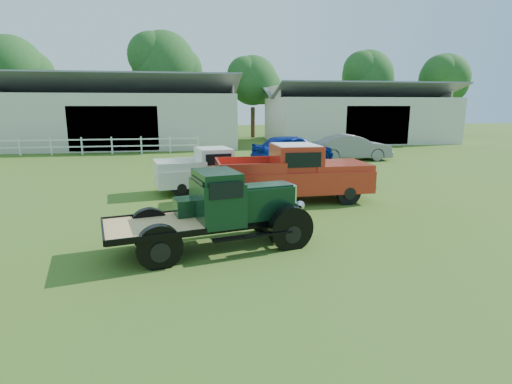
{
  "coord_description": "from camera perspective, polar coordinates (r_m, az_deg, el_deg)",
  "views": [
    {
      "loc": [
        -1.49,
        -9.24,
        3.36
      ],
      "look_at": [
        0.2,
        1.2,
        1.05
      ],
      "focal_mm": 28.0,
      "sensor_mm": 36.0,
      "label": 1
    }
  ],
  "objects": [
    {
      "name": "tree_d",
      "position": [
        47.46,
        15.54,
        13.85
      ],
      "size": [
        6.0,
        6.0,
        10.0
      ],
      "primitive_type": null,
      "color": "black",
      "rests_on": "ground"
    },
    {
      "name": "tree_a",
      "position": [
        45.4,
        -31.38,
        12.95
      ],
      "size": [
        6.3,
        6.3,
        10.5
      ],
      "primitive_type": null,
      "color": "black",
      "rests_on": "ground"
    },
    {
      "name": "misc_car_grey",
      "position": [
        25.71,
        13.53,
        6.22
      ],
      "size": [
        4.85,
        1.92,
        1.57
      ],
      "primitive_type": "imported",
      "rotation": [
        0.0,
        0.0,
        1.52
      ],
      "color": "slate",
      "rests_on": "ground"
    },
    {
      "name": "misc_car_blue",
      "position": [
        23.84,
        5.31,
        6.19
      ],
      "size": [
        5.29,
        3.34,
        1.68
      ],
      "primitive_type": "imported",
      "rotation": [
        0.0,
        0.0,
        1.87
      ],
      "color": "#07218F",
      "rests_on": "ground"
    },
    {
      "name": "red_pickup",
      "position": [
        14.19,
        5.22,
        2.77
      ],
      "size": [
        5.63,
        2.24,
        2.04
      ],
      "primitive_type": null,
      "rotation": [
        0.0,
        0.0,
        0.02
      ],
      "color": "#AF271A",
      "rests_on": "ground"
    },
    {
      "name": "vintage_flatbed",
      "position": [
        9.48,
        -6.08,
        -2.59
      ],
      "size": [
        5.0,
        2.88,
        1.86
      ],
      "primitive_type": null,
      "rotation": [
        0.0,
        0.0,
        0.23
      ],
      "color": "black",
      "rests_on": "ground"
    },
    {
      "name": "tree_c",
      "position": [
        42.75,
        -0.46,
        13.83
      ],
      "size": [
        5.4,
        5.4,
        9.0
      ],
      "primitive_type": null,
      "color": "black",
      "rests_on": "ground"
    },
    {
      "name": "tree_e",
      "position": [
        49.58,
        25.16,
        12.78
      ],
      "size": [
        5.7,
        5.7,
        9.5
      ],
      "primitive_type": null,
      "color": "black",
      "rests_on": "ground"
    },
    {
      "name": "ground",
      "position": [
        9.95,
        -0.04,
        -7.42
      ],
      "size": [
        120.0,
        120.0,
        0.0
      ],
      "primitive_type": "plane",
      "color": "#446618"
    },
    {
      "name": "shed_right",
      "position": [
        39.42,
        14.22,
        10.84
      ],
      "size": [
        16.8,
        9.2,
        5.2
      ],
      "primitive_type": null,
      "color": "#A8A69F",
      "rests_on": "ground"
    },
    {
      "name": "white_pickup",
      "position": [
        15.93,
        -6.33,
        3.14
      ],
      "size": [
        4.83,
        2.59,
        1.68
      ],
      "primitive_type": null,
      "rotation": [
        0.0,
        0.0,
        0.19
      ],
      "color": "silver",
      "rests_on": "ground"
    },
    {
      "name": "tree_b",
      "position": [
        43.38,
        -12.94,
        15.17
      ],
      "size": [
        6.9,
        6.9,
        11.5
      ],
      "primitive_type": null,
      "color": "black",
      "rests_on": "ground"
    },
    {
      "name": "fence_rail",
      "position": [
        30.09,
        -21.77,
        6.18
      ],
      "size": [
        14.2,
        0.16,
        1.2
      ],
      "primitive_type": null,
      "color": "white",
      "rests_on": "ground"
    },
    {
      "name": "shed_left",
      "position": [
        35.68,
        -18.4,
        10.8
      ],
      "size": [
        18.8,
        10.2,
        5.6
      ],
      "primitive_type": null,
      "color": "#A8A69F",
      "rests_on": "ground"
    }
  ]
}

